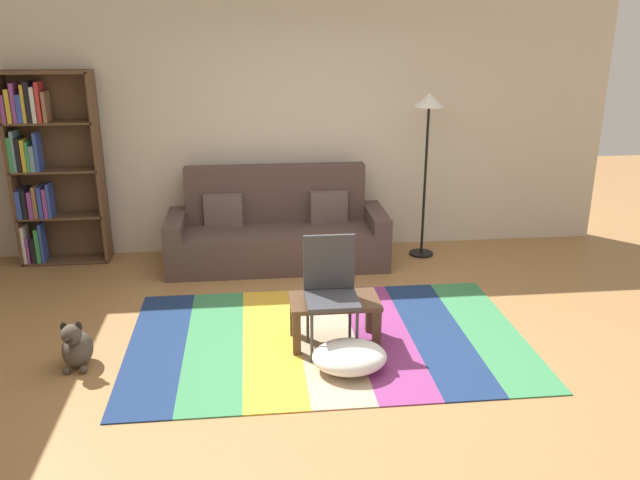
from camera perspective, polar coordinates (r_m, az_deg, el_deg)
The scene contains 11 objects.
ground_plane at distance 5.19m, azimuth 1.01°, elevation -9.66°, with size 14.00×14.00×0.00m, color #9E7042.
back_wall at distance 7.19m, azimuth -1.53°, elevation 9.82°, with size 6.80×0.10×2.70m, color beige.
rug at distance 5.36m, azimuth 0.64°, elevation -8.62°, with size 3.18×2.02×0.01m.
couch at distance 6.89m, azimuth -3.75°, elevation 0.71°, with size 2.26×0.80×1.00m.
bookshelf at distance 7.28m, azimuth -22.87°, elevation 5.90°, with size 0.90×0.28×1.99m.
coffee_table at distance 5.18m, azimuth 1.26°, elevation -5.97°, with size 0.70×0.40×0.37m.
pouf at distance 4.88m, azimuth 2.59°, elevation -10.14°, with size 0.55×0.47×0.20m, color white.
dog at distance 5.23m, azimuth -20.48°, elevation -8.73°, with size 0.22×0.35×0.40m.
standing_lamp at distance 6.93m, azimuth 9.42°, elevation 10.18°, with size 0.32×0.32×1.75m.
tv_remote at distance 5.07m, azimuth 1.44°, elevation -5.44°, with size 0.04×0.15×0.02m, color black.
folding_chair at distance 5.03m, azimuth 0.92°, elevation -3.84°, with size 0.40×0.40×0.90m.
Camera 1 is at (-0.59, -4.52, 2.47)m, focal length 36.68 mm.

